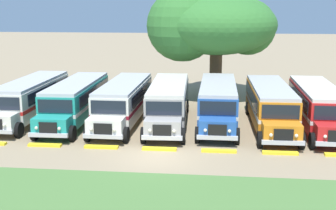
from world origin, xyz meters
TOP-DOWN VIEW (x-y plane):
  - ground_plane at (0.00, 0.00)m, footprint 220.00×220.00m
  - parked_bus_slot_0 at (-10.31, 7.68)m, footprint 2.68×10.84m
  - parked_bus_slot_1 at (-6.77, 7.27)m, footprint 2.79×10.85m
  - parked_bus_slot_2 at (-3.31, 7.34)m, footprint 2.81×10.85m
  - parked_bus_slot_3 at (-0.10, 7.42)m, footprint 3.01×10.88m
  - parked_bus_slot_4 at (3.36, 7.80)m, footprint 2.75×10.85m
  - parked_bus_slot_5 at (6.93, 7.22)m, footprint 2.81×10.86m
  - parked_bus_slot_6 at (10.08, 7.23)m, footprint 2.83×10.86m
  - curb_wheelstop_1 at (-6.85, 1.25)m, footprint 2.00×0.36m
  - curb_wheelstop_2 at (-3.42, 1.25)m, footprint 2.00×0.36m
  - curb_wheelstop_3 at (0.00, 1.25)m, footprint 2.00×0.36m
  - curb_wheelstop_4 at (3.42, 1.25)m, footprint 2.00×0.36m
  - curb_wheelstop_5 at (6.85, 1.25)m, footprint 2.00×0.36m
  - broad_shade_tree at (2.84, 16.70)m, footprint 11.23×11.08m

SIDE VIEW (x-z plane):
  - ground_plane at x=0.00m, z-range 0.00..0.00m
  - curb_wheelstop_1 at x=-6.85m, z-range 0.00..0.15m
  - curb_wheelstop_2 at x=-3.42m, z-range 0.00..0.15m
  - curb_wheelstop_3 at x=0.00m, z-range 0.00..0.15m
  - curb_wheelstop_4 at x=3.42m, z-range 0.00..0.15m
  - curb_wheelstop_5 at x=6.85m, z-range 0.00..0.15m
  - parked_bus_slot_0 at x=-10.31m, z-range 0.17..2.99m
  - parked_bus_slot_1 at x=-6.77m, z-range 0.17..2.99m
  - parked_bus_slot_2 at x=-3.31m, z-range 0.17..2.99m
  - parked_bus_slot_3 at x=-0.10m, z-range 0.17..2.99m
  - parked_bus_slot_4 at x=3.36m, z-range 0.17..2.99m
  - parked_bus_slot_5 at x=6.93m, z-range 0.17..2.99m
  - parked_bus_slot_6 at x=10.08m, z-range 0.17..2.99m
  - broad_shade_tree at x=2.84m, z-range 1.65..11.21m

